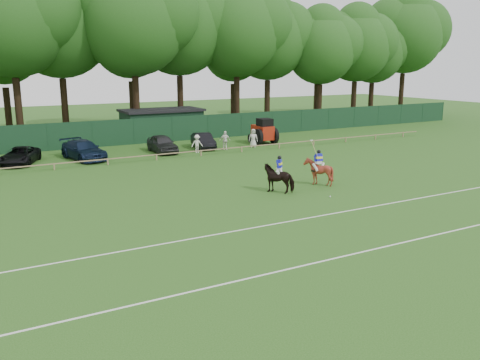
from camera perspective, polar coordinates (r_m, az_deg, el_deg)
ground at (r=25.88m, az=2.27°, el=-4.45°), size 160.00×160.00×0.00m
horse_dark at (r=31.27m, az=4.41°, el=0.21°), size 2.05×2.13×1.71m
horse_chestnut at (r=33.37m, az=8.77°, el=0.96°), size 1.63×1.79×1.77m
suv_black at (r=43.46m, az=-23.46°, el=2.52°), size 3.83×5.24×1.32m
sedan_navy at (r=43.73m, az=-17.16°, el=3.23°), size 3.26×5.72×1.56m
hatch_grey at (r=45.67m, az=-8.72°, el=4.05°), size 2.01×4.63×1.55m
estate_black at (r=47.45m, az=-4.14°, el=4.41°), size 2.25×4.46×1.40m
spectator_left at (r=45.15m, az=-4.84°, el=4.08°), size 1.09×0.71×1.60m
spectator_mid at (r=46.56m, az=-1.70°, el=4.47°), size 1.08×0.66×1.73m
spectator_right at (r=48.00m, az=1.49°, el=4.73°), size 1.00×0.88×1.72m
rider_dark at (r=31.11m, az=4.46°, el=1.58°), size 0.79×0.73×1.41m
rider_chestnut at (r=33.21m, az=8.83°, el=2.28°), size 0.93×0.64×2.05m
polo_ball at (r=30.52m, az=10.09°, el=-1.84°), size 0.09×0.09×0.09m
pitch_lines at (r=23.12m, az=6.80°, el=-6.68°), size 60.00×5.10×0.01m
pitch_rail at (r=41.78m, az=-10.66°, el=2.69°), size 62.10×0.10×0.50m
perimeter_fence at (r=50.19m, az=-14.00°, el=5.16°), size 92.08×0.08×2.50m
utility_shed at (r=54.80m, az=-8.77°, el=6.32°), size 8.40×4.40×3.04m
tree_row at (r=58.52m, az=-14.13°, el=4.98°), size 96.00×12.00×21.00m
tractor at (r=50.28m, az=2.64°, el=5.45°), size 2.14×3.03×2.48m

